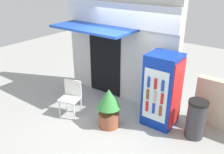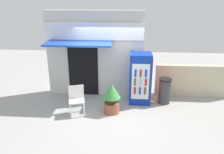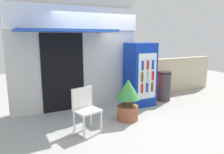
{
  "view_description": "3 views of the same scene",
  "coord_description": "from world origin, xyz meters",
  "px_view_note": "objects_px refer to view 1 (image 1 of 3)",
  "views": [
    {
      "loc": [
        2.95,
        -3.83,
        3.34
      ],
      "look_at": [
        -0.09,
        0.29,
        1.07
      ],
      "focal_mm": 38.1,
      "sensor_mm": 36.0,
      "label": 1
    },
    {
      "loc": [
        0.58,
        -6.43,
        3.53
      ],
      "look_at": [
        0.1,
        0.08,
        1.13
      ],
      "focal_mm": 36.11,
      "sensor_mm": 36.0,
      "label": 2
    },
    {
      "loc": [
        -2.38,
        -4.11,
        1.92
      ],
      "look_at": [
        -0.12,
        0.26,
        0.97
      ],
      "focal_mm": 34.28,
      "sensor_mm": 36.0,
      "label": 3
    }
  ],
  "objects_px": {
    "drink_cooler": "(162,91)",
    "trash_bin": "(196,119)",
    "potted_plant_near_shop": "(109,106)",
    "plastic_chair": "(71,95)"
  },
  "relations": [
    {
      "from": "potted_plant_near_shop",
      "to": "drink_cooler",
      "type": "bearing_deg",
      "value": 42.33
    },
    {
      "from": "drink_cooler",
      "to": "trash_bin",
      "type": "distance_m",
      "value": 0.94
    },
    {
      "from": "drink_cooler",
      "to": "trash_bin",
      "type": "bearing_deg",
      "value": -1.64
    },
    {
      "from": "drink_cooler",
      "to": "potted_plant_near_shop",
      "type": "distance_m",
      "value": 1.27
    },
    {
      "from": "drink_cooler",
      "to": "plastic_chair",
      "type": "bearing_deg",
      "value": -154.53
    },
    {
      "from": "plastic_chair",
      "to": "potted_plant_near_shop",
      "type": "distance_m",
      "value": 1.09
    },
    {
      "from": "potted_plant_near_shop",
      "to": "trash_bin",
      "type": "relative_size",
      "value": 1.09
    },
    {
      "from": "plastic_chair",
      "to": "trash_bin",
      "type": "height_order",
      "value": "plastic_chair"
    },
    {
      "from": "drink_cooler",
      "to": "potted_plant_near_shop",
      "type": "bearing_deg",
      "value": -137.67
    },
    {
      "from": "drink_cooler",
      "to": "trash_bin",
      "type": "xyz_separation_m",
      "value": [
        0.84,
        -0.02,
        -0.42
      ]
    }
  ]
}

